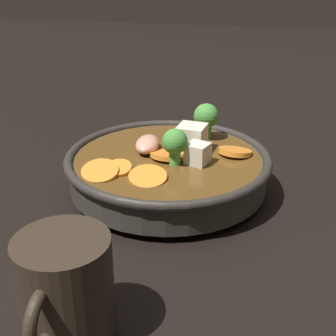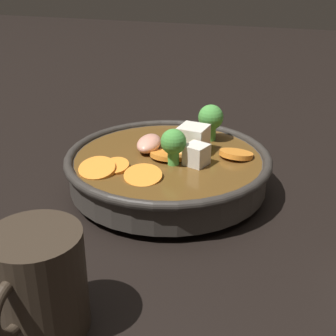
% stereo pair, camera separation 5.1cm
% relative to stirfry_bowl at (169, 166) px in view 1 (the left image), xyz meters
% --- Properties ---
extents(ground_plane, '(3.00, 3.00, 0.00)m').
position_rel_stirfry_bowl_xyz_m(ground_plane, '(0.00, -0.00, -0.04)').
color(ground_plane, black).
extents(stirfry_bowl, '(0.27, 0.27, 0.10)m').
position_rel_stirfry_bowl_xyz_m(stirfry_bowl, '(0.00, 0.00, 0.00)').
color(stirfry_bowl, '#38332D').
rests_on(stirfry_bowl, ground_plane).
extents(dark_mug, '(0.10, 0.08, 0.09)m').
position_rel_stirfry_bowl_xyz_m(dark_mug, '(0.27, -0.02, 0.01)').
color(dark_mug, '#33281E').
rests_on(dark_mug, ground_plane).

